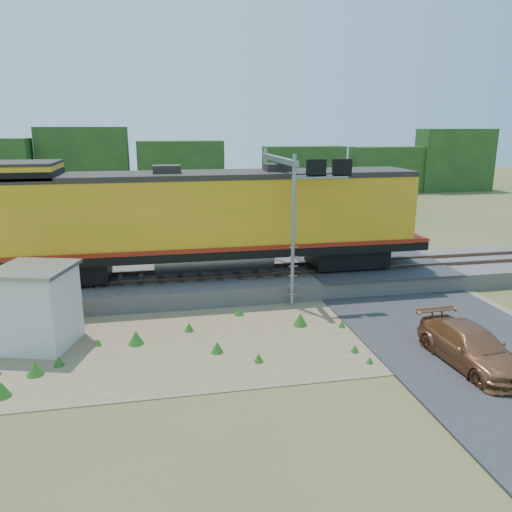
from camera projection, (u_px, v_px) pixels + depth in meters
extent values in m
plane|color=#475123|center=(263.00, 340.00, 18.38)|extent=(140.00, 140.00, 0.00)
cube|color=slate|center=(237.00, 281.00, 23.98)|extent=(70.00, 5.00, 0.80)
cube|color=brown|center=(239.00, 276.00, 23.17)|extent=(70.00, 0.10, 0.16)
cube|color=brown|center=(235.00, 267.00, 24.54)|extent=(70.00, 0.10, 0.16)
cube|color=#8C7754|center=(207.00, 338.00, 18.48)|extent=(26.00, 8.00, 0.03)
cube|color=#38383A|center=(374.00, 265.00, 25.18)|extent=(7.00, 5.20, 0.06)
cube|color=#38383A|center=(291.00, 222.00, 40.56)|extent=(7.00, 24.00, 0.08)
cube|color=#1D3C16|center=(190.00, 168.00, 53.63)|extent=(36.00, 3.00, 6.50)
cube|color=black|center=(68.00, 269.00, 22.29)|extent=(3.64, 2.33, 0.91)
cube|color=black|center=(346.00, 255.00, 24.75)|extent=(3.64, 2.33, 0.91)
cube|color=black|center=(214.00, 249.00, 23.36)|extent=(20.24, 3.04, 0.36)
cylinder|color=gray|center=(214.00, 259.00, 23.48)|extent=(5.57, 1.21, 1.21)
cube|color=orange|center=(213.00, 212.00, 22.91)|extent=(18.72, 2.93, 3.14)
cube|color=maroon|center=(214.00, 242.00, 23.28)|extent=(20.24, 3.09, 0.18)
cube|color=#28231E|center=(212.00, 175.00, 22.49)|extent=(18.72, 2.98, 0.24)
cube|color=orange|center=(25.00, 173.00, 20.95)|extent=(2.63, 2.93, 0.71)
cube|color=#28231E|center=(24.00, 163.00, 20.85)|extent=(2.63, 2.98, 0.12)
cube|color=black|center=(25.00, 174.00, 20.96)|extent=(2.68, 2.98, 0.35)
cube|color=#28231E|center=(167.00, 170.00, 22.05)|extent=(1.21, 1.01, 0.46)
cube|color=#28231E|center=(278.00, 169.00, 22.99)|extent=(1.21, 1.01, 0.46)
cube|color=silver|center=(38.00, 309.00, 17.54)|extent=(2.79, 2.79, 2.80)
cube|color=gray|center=(33.00, 269.00, 17.17)|extent=(3.06, 3.06, 0.13)
cylinder|color=gray|center=(293.00, 233.00, 20.96)|extent=(0.17, 0.17, 6.52)
cylinder|color=gray|center=(265.00, 211.00, 26.28)|extent=(0.17, 0.17, 6.52)
cube|color=gray|center=(278.00, 159.00, 22.89)|extent=(0.23, 6.20, 0.23)
cube|color=gray|center=(320.00, 177.00, 20.58)|extent=(2.42, 0.14, 0.14)
cube|color=black|center=(316.00, 168.00, 20.45)|extent=(0.84, 0.14, 0.70)
cube|color=black|center=(342.00, 167.00, 20.66)|extent=(0.84, 0.14, 0.70)
imported|color=#9A5C39|center=(471.00, 347.00, 16.27)|extent=(2.02, 4.47, 1.27)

